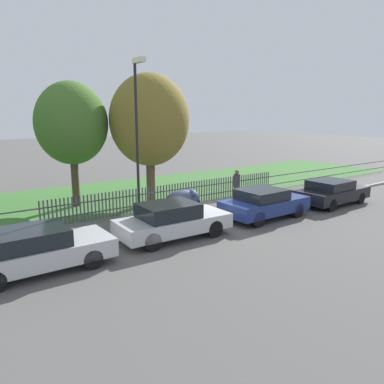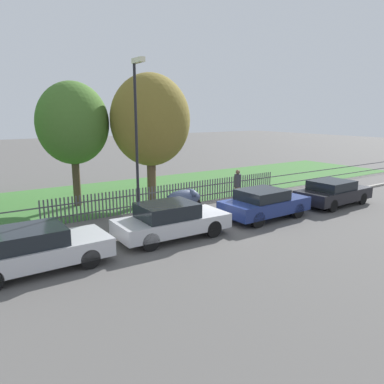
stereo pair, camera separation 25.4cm
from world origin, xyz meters
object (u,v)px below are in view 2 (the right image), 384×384
at_px(parked_car_navy_estate, 264,203).
at_px(pedestrian_near_fence, 237,184).
at_px(parked_car_red_compact, 333,192).
at_px(street_lamp, 137,127).
at_px(parked_car_silver_hatchback, 34,248).
at_px(covered_motorcycle, 184,198).
at_px(tree_mid_park, 150,120).
at_px(parked_car_black_saloon, 171,220).
at_px(tree_behind_motorcycle, 73,124).

xyz_separation_m(parked_car_navy_estate, pedestrian_near_fence, (0.99, 2.92, 0.29)).
bearing_deg(parked_car_red_compact, street_lamp, 166.52).
relative_size(parked_car_navy_estate, parked_car_red_compact, 0.97).
distance_m(parked_car_silver_hatchback, parked_car_red_compact, 14.33).
height_order(covered_motorcycle, tree_mid_park, tree_mid_park).
xyz_separation_m(parked_car_silver_hatchback, street_lamp, (4.48, 2.02, 3.39)).
bearing_deg(street_lamp, tree_mid_park, 55.02).
bearing_deg(parked_car_navy_estate, street_lamp, 159.12).
bearing_deg(parked_car_red_compact, parked_car_black_saloon, 176.82).
relative_size(parked_car_black_saloon, parked_car_red_compact, 1.03).
relative_size(parked_car_navy_estate, tree_mid_park, 0.62).
relative_size(parked_car_silver_hatchback, pedestrian_near_fence, 2.47).
bearing_deg(tree_mid_park, parked_car_black_saloon, -111.21).
bearing_deg(street_lamp, parked_car_navy_estate, -19.84).
relative_size(parked_car_black_saloon, street_lamp, 0.65).
bearing_deg(covered_motorcycle, pedestrian_near_fence, 1.11).
bearing_deg(parked_car_silver_hatchback, parked_car_black_saloon, 2.19).
relative_size(parked_car_red_compact, tree_mid_park, 0.64).
bearing_deg(tree_mid_park, pedestrian_near_fence, -33.09).
distance_m(tree_behind_motorcycle, tree_mid_park, 3.75).
xyz_separation_m(parked_car_navy_estate, tree_mid_park, (-2.73, 5.34, 3.54)).
height_order(parked_car_navy_estate, pedestrian_near_fence, pedestrian_near_fence).
xyz_separation_m(covered_motorcycle, street_lamp, (-2.90, -1.15, 3.43)).
height_order(parked_car_red_compact, street_lamp, street_lamp).
height_order(covered_motorcycle, street_lamp, street_lamp).
relative_size(covered_motorcycle, street_lamp, 0.29).
height_order(parked_car_silver_hatchback, parked_car_navy_estate, parked_car_navy_estate).
bearing_deg(parked_car_black_saloon, tree_mid_park, 70.31).
relative_size(parked_car_silver_hatchback, covered_motorcycle, 2.21).
bearing_deg(parked_car_black_saloon, pedestrian_near_fence, 27.90).
bearing_deg(tree_mid_park, parked_car_navy_estate, -62.90).
height_order(parked_car_silver_hatchback, tree_behind_motorcycle, tree_behind_motorcycle).
xyz_separation_m(covered_motorcycle, tree_behind_motorcycle, (-3.81, 4.02, 3.45)).
bearing_deg(pedestrian_near_fence, tree_behind_motorcycle, -111.10).
height_order(tree_behind_motorcycle, street_lamp, street_lamp).
bearing_deg(covered_motorcycle, parked_car_red_compact, -21.92).
bearing_deg(tree_behind_motorcycle, parked_car_silver_hatchback, -116.39).
bearing_deg(parked_car_navy_estate, pedestrian_near_fence, 70.30).
distance_m(tree_behind_motorcycle, street_lamp, 5.24).
relative_size(parked_car_black_saloon, pedestrian_near_fence, 2.48).
bearing_deg(pedestrian_near_fence, tree_mid_park, -114.01).
bearing_deg(parked_car_navy_estate, covered_motorcycle, 125.94).
bearing_deg(covered_motorcycle, tree_behind_motorcycle, 136.27).
distance_m(parked_car_black_saloon, tree_mid_park, 6.68).
bearing_deg(street_lamp, pedestrian_near_fence, 9.73).
xyz_separation_m(parked_car_black_saloon, parked_car_red_compact, (9.46, -0.23, -0.04)).
distance_m(parked_car_silver_hatchback, pedestrian_near_fence, 11.07).
relative_size(tree_behind_motorcycle, street_lamp, 0.93).
bearing_deg(covered_motorcycle, parked_car_navy_estate, -50.27).
bearing_deg(parked_car_black_saloon, covered_motorcycle, 51.10).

